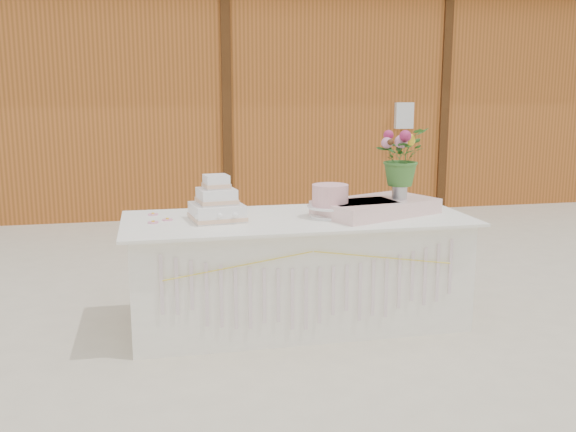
# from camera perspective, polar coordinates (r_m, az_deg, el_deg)

# --- Properties ---
(ground) EXTENTS (80.00, 80.00, 0.00)m
(ground) POSITION_cam_1_polar(r_m,az_deg,el_deg) (4.68, 0.79, -9.39)
(ground) COLOR beige
(ground) RESTS_ON ground
(barn) EXTENTS (12.60, 4.60, 3.30)m
(barn) POSITION_cam_1_polar(r_m,az_deg,el_deg) (10.31, -6.92, 11.27)
(barn) COLOR #AD5B24
(barn) RESTS_ON ground
(cake_table) EXTENTS (2.40, 1.00, 0.77)m
(cake_table) POSITION_cam_1_polar(r_m,az_deg,el_deg) (4.55, 0.82, -4.84)
(cake_table) COLOR white
(cake_table) RESTS_ON ground
(wedding_cake) EXTENTS (0.39, 0.39, 0.31)m
(wedding_cake) POSITION_cam_1_polar(r_m,az_deg,el_deg) (4.37, -6.35, 0.99)
(wedding_cake) COLOR white
(wedding_cake) RESTS_ON cake_table
(pink_cake_stand) EXTENTS (0.32, 0.32, 0.23)m
(pink_cake_stand) POSITION_cam_1_polar(r_m,az_deg,el_deg) (4.45, 3.76, 1.51)
(pink_cake_stand) COLOR white
(pink_cake_stand) RESTS_ON cake_table
(satin_runner) EXTENTS (0.95, 0.76, 0.11)m
(satin_runner) POSITION_cam_1_polar(r_m,az_deg,el_deg) (4.61, 7.84, 0.81)
(satin_runner) COLOR #FFCDCD
(satin_runner) RESTS_ON cake_table
(flower_vase) EXTENTS (0.11, 0.11, 0.15)m
(flower_vase) POSITION_cam_1_polar(r_m,az_deg,el_deg) (4.64, 9.89, 2.40)
(flower_vase) COLOR silver
(flower_vase) RESTS_ON satin_runner
(bouquet) EXTENTS (0.49, 0.48, 0.41)m
(bouquet) POSITION_cam_1_polar(r_m,az_deg,el_deg) (4.61, 10.01, 5.81)
(bouquet) COLOR #3B702D
(bouquet) RESTS_ON flower_vase
(loose_flowers) EXTENTS (0.19, 0.37, 0.02)m
(loose_flowers) POSITION_cam_1_polar(r_m,az_deg,el_deg) (4.49, -11.56, -0.14)
(loose_flowers) COLOR pink
(loose_flowers) RESTS_ON cake_table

